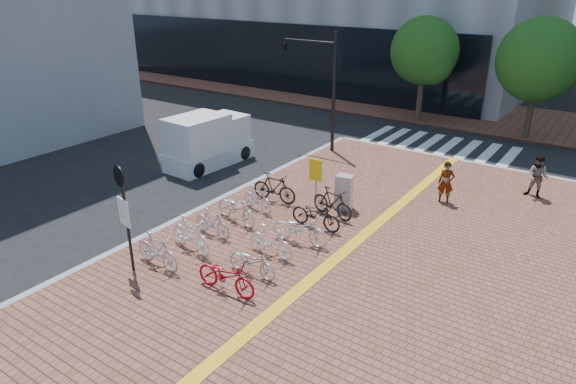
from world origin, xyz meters
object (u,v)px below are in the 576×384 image
Objects in this scene: utility_box at (344,192)px; bike_1 at (190,234)px; bike_7 at (252,262)px; notice_sign at (124,206)px; bike_0 at (157,251)px; pedestrian_a at (446,182)px; bike_9 at (300,229)px; bike_5 at (274,188)px; yellow_sign at (316,174)px; bike_4 at (257,199)px; bike_11 at (332,203)px; traffic_light_pole at (311,68)px; bike_6 at (226,276)px; bike_8 at (271,241)px; pedestrian_b at (538,177)px; box_truck at (207,141)px; bike_3 at (236,208)px; bike_2 at (212,223)px; bike_10 at (316,215)px.

bike_1 is at bearing -113.70° from utility_box.
notice_sign reaches higher than bike_7.
bike_0 is 1.36× the size of utility_box.
bike_9 is at bearing -132.28° from pedestrian_a.
utility_box reaches higher than bike_5.
yellow_sign is (1.56, 0.42, 0.75)m from bike_5.
yellow_sign is 0.58× the size of notice_sign.
bike_4 is at bearing 56.37° from bike_9.
traffic_light_pole reaches higher than bike_11.
bike_1 is 9.70m from pedestrian_a.
bike_6 is 2.26m from bike_8.
bike_9 is 9.93m from pedestrian_b.
bike_0 is 6.39m from bike_11.
notice_sign reaches higher than bike_8.
bike_9 is (0.30, 1.16, 0.00)m from bike_8.
box_truck is (-10.52, -1.65, 0.19)m from pedestrian_a.
bike_0 is at bearing -104.32° from yellow_sign.
pedestrian_a is at bearing -31.63° from bike_3.
bike_6 is at bearing -168.35° from bike_11.
bike_3 is 4.29m from bike_6.
yellow_sign reaches higher than bike_6.
bike_3 is at bearing -168.71° from bike_4.
notice_sign reaches higher than utility_box.
pedestrian_b reaches higher than bike_8.
notice_sign reaches higher than bike_2.
notice_sign is at bearing -80.77° from traffic_light_pole.
bike_4 is at bearing 46.42° from bike_8.
yellow_sign is at bearing -19.79° from bike_2.
utility_box is (2.53, 3.10, 0.14)m from bike_3.
bike_0 reaches higher than bike_4.
bike_5 is (0.03, 5.79, 0.03)m from bike_0.
bike_5 is at bearing -135.82° from pedestrian_b.
bike_1 is 8.37m from box_truck.
bike_3 is 3.52m from bike_7.
bike_2 is (-0.02, 2.38, -0.06)m from bike_0.
traffic_light_pole is (-4.16, 6.19, 2.58)m from yellow_sign.
bike_10 is at bearing -1.78° from bike_6.
bike_8 is at bearing -35.40° from box_truck.
bike_3 is 1.04× the size of bike_6.
pedestrian_b is at bearing -37.65° from bike_2.
bike_0 is 1.07× the size of bike_7.
utility_box reaches higher than bike_11.
bike_1 reaches higher than bike_10.
bike_0 is 5.40m from bike_10.
box_truck is at bearing 87.88° from bike_11.
bike_1 is 0.34× the size of traffic_light_pole.
bike_2 is 0.82× the size of bike_6.
bike_1 is (0.12, 1.25, 0.04)m from bike_0.
bike_9 reaches higher than bike_10.
bike_5 is at bearing -164.96° from yellow_sign.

